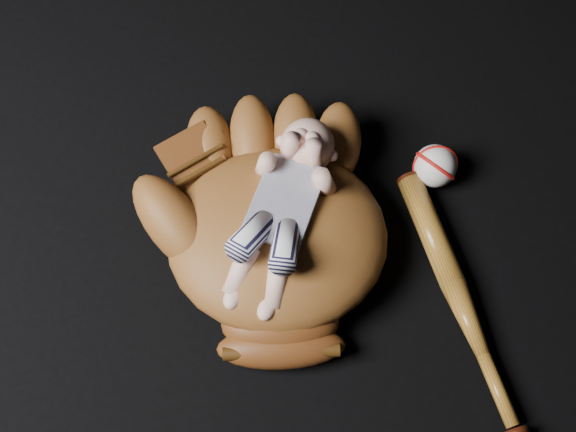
{
  "coord_description": "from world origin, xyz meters",
  "views": [
    {
      "loc": [
        0.12,
        -0.49,
        1.14
      ],
      "look_at": [
        0.01,
        0.02,
        0.09
      ],
      "focal_mm": 45.0,
      "sensor_mm": 36.0,
      "label": 1
    }
  ],
  "objects_px": {
    "newborn_baby": "(279,216)",
    "baseball": "(435,166)",
    "baseball_glove": "(277,232)",
    "baseball_bat": "(459,299)"
  },
  "relations": [
    {
      "from": "baseball_glove",
      "to": "baseball_bat",
      "type": "xyz_separation_m",
      "value": [
        0.31,
        -0.03,
        -0.06
      ]
    },
    {
      "from": "baseball",
      "to": "baseball_bat",
      "type": "bearing_deg",
      "value": -73.22
    },
    {
      "from": "baseball_glove",
      "to": "newborn_baby",
      "type": "xyz_separation_m",
      "value": [
        0.0,
        0.01,
        0.05
      ]
    },
    {
      "from": "baseball",
      "to": "newborn_baby",
      "type": "bearing_deg",
      "value": -140.54
    },
    {
      "from": "newborn_baby",
      "to": "baseball",
      "type": "distance_m",
      "value": 0.32
    },
    {
      "from": "newborn_baby",
      "to": "baseball",
      "type": "bearing_deg",
      "value": 46.52
    },
    {
      "from": "baseball_bat",
      "to": "baseball",
      "type": "bearing_deg",
      "value": 106.78
    },
    {
      "from": "newborn_baby",
      "to": "baseball_bat",
      "type": "relative_size",
      "value": 0.73
    },
    {
      "from": "baseball_glove",
      "to": "baseball_bat",
      "type": "distance_m",
      "value": 0.32
    },
    {
      "from": "newborn_baby",
      "to": "baseball",
      "type": "relative_size",
      "value": 4.41
    }
  ]
}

